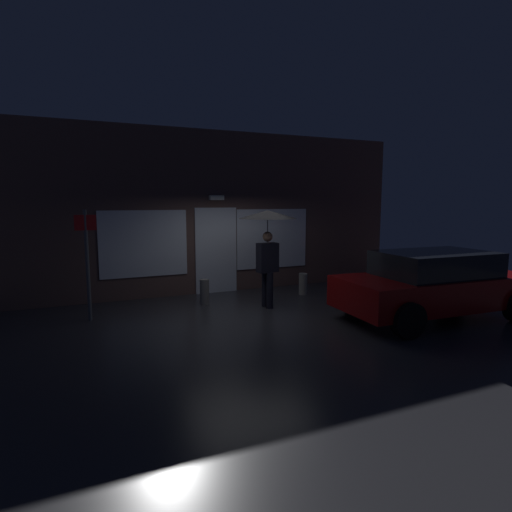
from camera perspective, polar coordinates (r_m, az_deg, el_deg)
The scene contains 7 objects.
ground_plane at distance 8.93m, azimuth -1.00°, elevation -7.78°, with size 18.00×18.00×0.00m, color #2D2D33.
building_facade at distance 10.82m, azimuth -5.86°, elevation 5.84°, with size 10.64×0.48×4.14m.
person_with_umbrella at distance 9.09m, azimuth 1.60°, elevation 3.69°, with size 1.28×1.28×2.17m.
parked_car at distance 9.11m, azimuth 23.29°, elevation -3.56°, with size 4.04×2.03×1.36m.
street_sign_post at distance 8.75m, azimuth -22.21°, elevation -0.28°, with size 0.40×0.07×2.20m.
sidewalk_bollard at distance 9.65m, azimuth -7.09°, elevation -4.91°, with size 0.21×0.21×0.58m, color slate.
sidewalk_bollard_2 at distance 10.63m, azimuth 6.49°, elevation -3.84°, with size 0.21×0.21×0.54m, color #9E998E.
Camera 1 is at (-3.32, -7.95, 2.36)m, focal length 29.07 mm.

